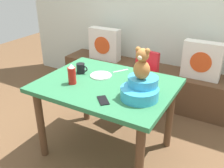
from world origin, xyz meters
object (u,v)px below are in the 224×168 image
(coffee_mug, at_px, (81,68))
(book_stack, at_px, (145,63))
(dining_table, at_px, (107,94))
(cell_phone, at_px, (103,100))
(teddy_bear, at_px, (142,64))
(pillow_floral_left, at_px, (105,44))
(infant_seat_teal, at_px, (141,89))
(dinner_plate_near, at_px, (101,75))
(ketchup_bottle, at_px, (72,74))
(highchair, at_px, (140,76))
(pillow_floral_right, at_px, (202,60))

(coffee_mug, bearing_deg, book_stack, 79.58)
(dining_table, height_order, cell_phone, cell_phone)
(teddy_bear, bearing_deg, pillow_floral_left, 130.81)
(dining_table, height_order, coffee_mug, coffee_mug)
(infant_seat_teal, bearing_deg, dinner_plate_near, 158.03)
(ketchup_bottle, xyz_separation_m, dinner_plate_near, (0.13, 0.26, -0.08))
(highchair, relative_size, dinner_plate_near, 3.95)
(pillow_floral_left, relative_size, pillow_floral_right, 1.00)
(dining_table, height_order, teddy_bear, teddy_bear)
(pillow_floral_right, height_order, cell_phone, pillow_floral_right)
(dining_table, bearing_deg, infant_seat_teal, -13.73)
(dining_table, height_order, dinner_plate_near, dinner_plate_near)
(coffee_mug, distance_m, dinner_plate_near, 0.21)
(teddy_bear, bearing_deg, dining_table, 166.19)
(coffee_mug, bearing_deg, pillow_floral_left, 110.00)
(pillow_floral_right, bearing_deg, dinner_plate_near, -123.54)
(ketchup_bottle, xyz_separation_m, cell_phone, (0.40, -0.13, -0.08))
(pillow_floral_left, distance_m, highchair, 0.86)
(pillow_floral_left, xyz_separation_m, dinner_plate_near, (0.61, -1.07, 0.07))
(pillow_floral_right, xyz_separation_m, infant_seat_teal, (-0.22, -1.27, 0.13))
(dining_table, xyz_separation_m, dinner_plate_near, (-0.12, 0.11, 0.12))
(book_stack, height_order, cell_phone, cell_phone)
(pillow_floral_right, distance_m, highchair, 0.73)
(dining_table, relative_size, coffee_mug, 9.82)
(infant_seat_teal, distance_m, teddy_bear, 0.21)
(dining_table, bearing_deg, highchair, 89.93)
(dinner_plate_near, bearing_deg, pillow_floral_right, 56.46)
(teddy_bear, bearing_deg, dinner_plate_near, 157.98)
(pillow_floral_right, bearing_deg, cell_phone, -106.94)
(pillow_floral_left, height_order, book_stack, pillow_floral_left)
(ketchup_bottle, bearing_deg, pillow_floral_left, 109.60)
(highchair, bearing_deg, cell_phone, -82.46)
(ketchup_bottle, bearing_deg, book_stack, 84.37)
(infant_seat_teal, xyz_separation_m, teddy_bear, (-0.00, -0.00, 0.21))
(cell_phone, bearing_deg, pillow_floral_right, 28.12)
(dining_table, bearing_deg, cell_phone, -63.84)
(pillow_floral_right, distance_m, dining_table, 1.32)
(highchair, bearing_deg, dining_table, -90.07)
(teddy_bear, bearing_deg, ketchup_bottle, -174.22)
(dining_table, xyz_separation_m, infant_seat_teal, (0.36, -0.09, 0.18))
(book_stack, bearing_deg, dinner_plate_near, -90.06)
(coffee_mug, bearing_deg, dinner_plate_near, 8.67)
(teddy_bear, bearing_deg, cell_phone, -139.18)
(coffee_mug, xyz_separation_m, cell_phone, (0.47, -0.36, -0.04))
(highchair, height_order, ketchup_bottle, ketchup_bottle)
(highchair, bearing_deg, dinner_plate_near, -100.85)
(highchair, distance_m, coffee_mug, 0.81)
(dinner_plate_near, bearing_deg, book_stack, 89.94)
(dining_table, distance_m, highchair, 0.77)
(highchair, bearing_deg, pillow_floral_right, 35.43)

